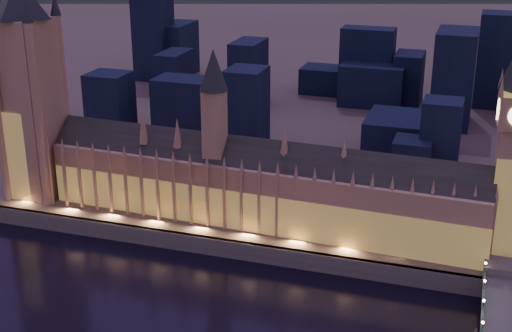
% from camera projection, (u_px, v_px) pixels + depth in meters
% --- Properties ---
extents(ground_plane, '(2000.00, 2000.00, 0.00)m').
position_uv_depth(ground_plane, '(199.00, 306.00, 270.98)').
color(ground_plane, black).
rests_on(ground_plane, ground).
extents(north_bank, '(2000.00, 960.00, 8.00)m').
position_uv_depth(north_bank, '(391.00, 46.00, 732.60)').
color(north_bank, '#4A4432').
rests_on(north_bank, ground).
extents(embankment_wall, '(2000.00, 2.50, 8.00)m').
position_uv_depth(embankment_wall, '(235.00, 250.00, 306.09)').
color(embankment_wall, '#485045').
rests_on(embankment_wall, ground).
extents(palace_of_westminster, '(202.00, 29.85, 78.00)m').
position_uv_depth(palace_of_westminster, '(256.00, 185.00, 315.95)').
color(palace_of_westminster, olive).
rests_on(palace_of_westminster, north_bank).
extents(victoria_tower, '(31.68, 31.68, 116.53)m').
position_uv_depth(victoria_tower, '(29.00, 79.00, 335.05)').
color(victoria_tower, olive).
rests_on(victoria_tower, north_bank).
extents(city_backdrop, '(491.50, 215.63, 69.13)m').
position_uv_depth(city_backdrop, '(396.00, 86.00, 467.33)').
color(city_backdrop, black).
rests_on(city_backdrop, north_bank).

